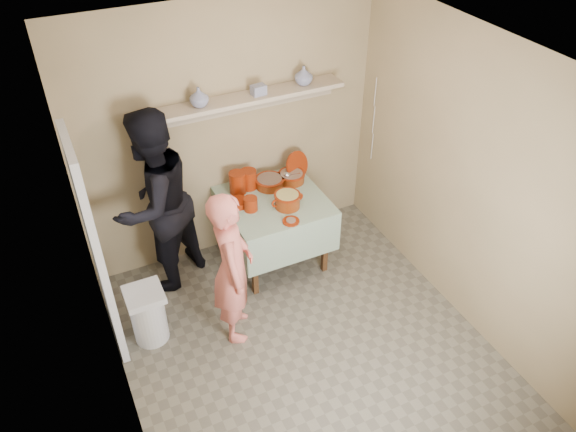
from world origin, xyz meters
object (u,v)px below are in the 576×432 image
trash_bin (148,315)px  serving_table (274,209)px  person_helper (155,203)px  cazuela_rice (287,199)px  person_cook (232,268)px

trash_bin → serving_table: bearing=19.1°
person_helper → trash_bin: bearing=31.6°
cazuela_rice → trash_bin: (-1.50, -0.33, -0.56)m
person_helper → cazuela_rice: (1.17, -0.37, -0.08)m
person_helper → trash_bin: (-0.34, -0.70, -0.64)m
person_helper → trash_bin: person_helper is taller
trash_bin → person_cook: bearing=-17.5°
person_helper → cazuela_rice: bearing=129.6°
trash_bin → cazuela_rice: bearing=12.4°
person_cook → person_helper: person_helper is taller
person_cook → person_helper: (-0.39, 0.93, 0.18)m
serving_table → trash_bin: (-1.44, -0.50, -0.36)m
person_cook → person_helper: bearing=41.4°
person_cook → cazuela_rice: size_ratio=4.49×
person_helper → serving_table: person_helper is taller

